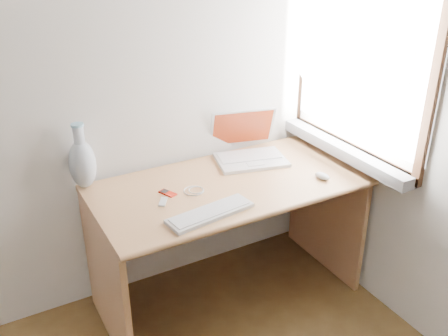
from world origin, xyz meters
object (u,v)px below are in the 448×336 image
desk (221,211)px  laptop (247,149)px  external_keyboard (210,213)px  vase (82,162)px

desk → laptop: laptop is taller
desk → external_keyboard: (-0.22, -0.31, 0.22)m
desk → vase: size_ratio=4.10×
laptop → desk: bearing=-137.8°
external_keyboard → vase: bearing=120.4°
desk → external_keyboard: size_ratio=3.23×
laptop → vase: bearing=-172.4°
desk → vase: vase is taller
laptop → external_keyboard: size_ratio=1.00×
external_keyboard → laptop: bearing=36.5°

